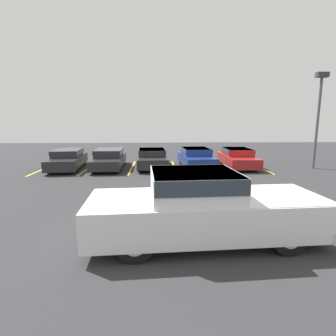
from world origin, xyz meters
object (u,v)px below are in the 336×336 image
pickup_truck (206,207)px  parked_sedan_b (109,158)px  parked_sedan_c (152,158)px  parked_sedan_a (68,158)px  parked_sedan_d (196,157)px  parked_sedan_e (237,157)px  light_post (319,107)px

pickup_truck → parked_sedan_b: 11.24m
parked_sedan_c → parked_sedan_a: bearing=-90.2°
parked_sedan_c → parked_sedan_b: bearing=-89.4°
parked_sedan_a → parked_sedan_b: bearing=85.9°
pickup_truck → parked_sedan_a: bearing=120.2°
pickup_truck → parked_sedan_c: 10.67m
parked_sedan_a → parked_sedan_c: bearing=86.7°
parked_sedan_d → parked_sedan_e: (2.70, -0.10, -0.01)m
parked_sedan_b → pickup_truck: bearing=20.3°
light_post → pickup_truck: bearing=-131.5°
pickup_truck → parked_sedan_c: bearing=95.1°
pickup_truck → light_post: bearing=45.3°
parked_sedan_e → light_post: 5.67m
pickup_truck → parked_sedan_a: size_ratio=1.26×
light_post → parked_sedan_d: bearing=172.8°
parked_sedan_a → pickup_truck: bearing=27.7°
parked_sedan_d → parked_sedan_c: bearing=-89.9°
parked_sedan_e → parked_sedan_d: bearing=-90.6°
parked_sedan_a → light_post: 15.82m
parked_sedan_a → parked_sedan_e: bearing=85.9°
parked_sedan_b → parked_sedan_a: bearing=-90.3°
parked_sedan_b → parked_sedan_d: size_ratio=1.03×
pickup_truck → parked_sedan_c: pickup_truck is taller
parked_sedan_a → parked_sedan_d: (8.15, 0.40, 0.00)m
parked_sedan_c → parked_sedan_d: size_ratio=0.97×
light_post → parked_sedan_b: bearing=177.3°
parked_sedan_d → parked_sedan_a: bearing=-90.6°
parked_sedan_d → parked_sedan_e: size_ratio=0.98×
pickup_truck → light_post: (8.68, 9.80, 2.90)m
parked_sedan_b → parked_sedan_c: parked_sedan_b is taller
parked_sedan_d → light_post: bearing=79.4°
parked_sedan_a → parked_sedan_e: size_ratio=1.02×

